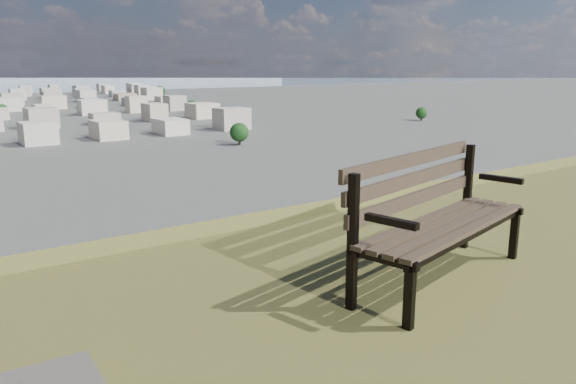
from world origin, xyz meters
TOP-DOWN VIEW (x-y plane):
  - park_bench at (0.48, 2.11)m, footprint 1.85×0.96m

SIDE VIEW (x-z plane):
  - park_bench at x=0.48m, z-range 25.06..25.99m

